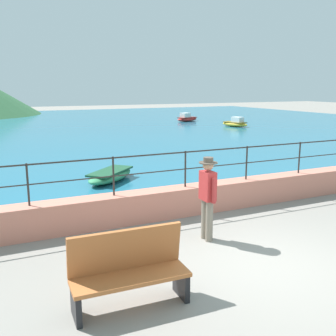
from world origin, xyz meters
name	(u,v)px	position (x,y,z in m)	size (l,w,h in m)	color
ground_plane	(268,265)	(0.00, 0.00, 0.00)	(120.00, 120.00, 0.00)	gray
promenade_wall	(185,200)	(0.00, 3.20, 0.35)	(20.00, 0.56, 0.70)	tan
railing	(185,162)	(0.00, 3.20, 1.32)	(18.44, 0.04, 0.90)	#282623
lake_water	(48,128)	(0.00, 25.84, 0.03)	(64.00, 44.32, 0.06)	#236B89
bench_main	(129,269)	(-2.67, -0.15, 0.56)	(1.72, 0.62, 1.13)	#B76633
person_walking	(208,194)	(-0.37, 1.50, 0.98)	(0.38, 0.57, 1.75)	slate
boat_1	(235,123)	(13.39, 20.26, 0.33)	(1.55, 2.46, 0.76)	gold
boat_2	(187,118)	(12.17, 26.09, 0.33)	(2.47, 1.57, 0.76)	red
boat_3	(110,175)	(-0.76, 7.10, 0.26)	(2.29, 2.24, 0.36)	#338C59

